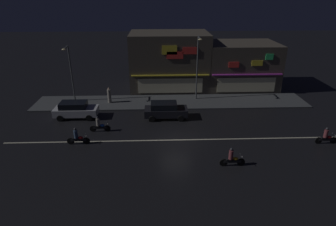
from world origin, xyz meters
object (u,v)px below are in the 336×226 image
object	(u,v)px
streetlamp_west	(70,69)
motorcycle_trailing_far	(99,125)
motorcycle_lead	(232,158)
pedestrian_on_sidewalk	(109,96)
motorcycle_following	(326,137)
parked_car_trailing	(165,110)
parked_car_near_kerb	(75,110)
motorcycle_opposite_lane	(77,137)
streetlamp_mid	(198,63)
traffic_cone	(166,111)

from	to	relation	value
streetlamp_west	motorcycle_trailing_far	xyz separation A→B (m)	(4.23, -7.44, -3.31)
motorcycle_lead	pedestrian_on_sidewalk	bearing A→B (deg)	-55.21
streetlamp_west	motorcycle_lead	xyz separation A→B (m)	(14.98, -13.37, -3.31)
motorcycle_following	parked_car_trailing	bearing A→B (deg)	-30.90
streetlamp_west	parked_car_near_kerb	distance (m)	5.35
parked_car_near_kerb	motorcycle_following	distance (m)	23.29
streetlamp_west	motorcycle_trailing_far	distance (m)	9.18
parked_car_trailing	motorcycle_trailing_far	distance (m)	6.72
parked_car_near_kerb	streetlamp_west	bearing A→B (deg)	-73.17
motorcycle_lead	motorcycle_opposite_lane	distance (m)	12.69
streetlamp_west	motorcycle_following	distance (m)	26.10
pedestrian_on_sidewalk	motorcycle_following	xyz separation A→B (m)	(19.61, -9.92, -0.31)
motorcycle_opposite_lane	streetlamp_mid	bearing A→B (deg)	-138.58
motorcycle_trailing_far	parked_car_near_kerb	bearing A→B (deg)	139.24
streetlamp_mid	parked_car_trailing	world-z (taller)	streetlamp_mid
pedestrian_on_sidewalk	motorcycle_following	bearing A→B (deg)	-120.72
motorcycle_opposite_lane	motorcycle_trailing_far	xyz separation A→B (m)	(1.40, 2.27, 0.00)
motorcycle_following	traffic_cone	bearing A→B (deg)	-35.50
motorcycle_trailing_far	traffic_cone	size ratio (longest dim) A/B	3.45
parked_car_trailing	motorcycle_lead	distance (m)	9.86
motorcycle_lead	motorcycle_opposite_lane	xyz separation A→B (m)	(-12.15, 3.66, 0.00)
pedestrian_on_sidewalk	motorcycle_opposite_lane	world-z (taller)	pedestrian_on_sidewalk
streetlamp_mid	parked_car_near_kerb	size ratio (longest dim) A/B	1.69
traffic_cone	motorcycle_trailing_far	bearing A→B (deg)	-147.12
pedestrian_on_sidewalk	motorcycle_opposite_lane	size ratio (longest dim) A/B	0.93
streetlamp_west	motorcycle_opposite_lane	xyz separation A→B (m)	(2.83, -9.71, -3.31)
parked_car_near_kerb	motorcycle_lead	xyz separation A→B (m)	(13.71, -9.18, -0.24)
pedestrian_on_sidewalk	motorcycle_trailing_far	bearing A→B (deg)	177.17
parked_car_trailing	motorcycle_lead	world-z (taller)	parked_car_trailing
motorcycle_opposite_lane	motorcycle_trailing_far	world-z (taller)	same
streetlamp_mid	motorcycle_opposite_lane	distance (m)	15.47
motorcycle_following	motorcycle_opposite_lane	xyz separation A→B (m)	(-20.88, 0.67, 0.00)
motorcycle_following	traffic_cone	world-z (taller)	motorcycle_following
streetlamp_west	pedestrian_on_sidewalk	world-z (taller)	streetlamp_west
motorcycle_lead	traffic_cone	xyz separation A→B (m)	(-4.51, 9.96, -0.36)
streetlamp_west	motorcycle_lead	world-z (taller)	streetlamp_west
motorcycle_following	motorcycle_trailing_far	size ratio (longest dim) A/B	1.00
streetlamp_mid	motorcycle_opposite_lane	world-z (taller)	streetlamp_mid
motorcycle_lead	motorcycle_opposite_lane	bearing A→B (deg)	-22.09
parked_car_near_kerb	motorcycle_lead	world-z (taller)	parked_car_near_kerb
motorcycle_opposite_lane	parked_car_near_kerb	bearing A→B (deg)	-74.03
motorcycle_following	traffic_cone	size ratio (longest dim) A/B	3.45
traffic_cone	parked_car_trailing	bearing A→B (deg)	-95.60
streetlamp_mid	parked_car_near_kerb	xyz separation A→B (m)	(-12.84, -4.38, -3.54)
parked_car_trailing	motorcycle_following	world-z (taller)	parked_car_trailing
motorcycle_opposite_lane	motorcycle_trailing_far	distance (m)	2.67
motorcycle_trailing_far	motorcycle_following	bearing A→B (deg)	-1.72
motorcycle_following	traffic_cone	xyz separation A→B (m)	(-13.24, 6.98, -0.36)
streetlamp_west	motorcycle_following	size ratio (longest dim) A/B	3.35
pedestrian_on_sidewalk	motorcycle_opposite_lane	xyz separation A→B (m)	(-1.27, -9.24, -0.31)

